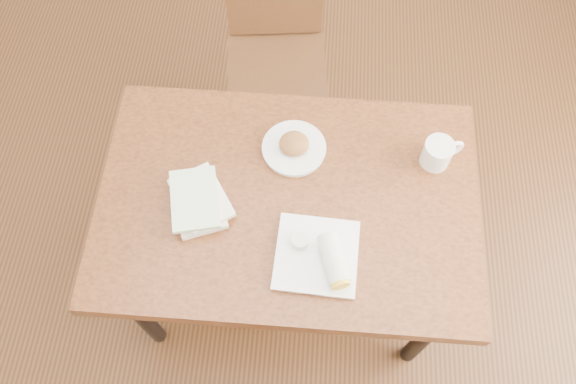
# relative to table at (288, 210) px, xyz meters

# --- Properties ---
(ground) EXTENTS (4.00, 5.00, 0.01)m
(ground) POSITION_rel_table_xyz_m (0.00, 0.00, -0.67)
(ground) COLOR #472814
(ground) RESTS_ON ground
(table) EXTENTS (1.24, 0.83, 0.75)m
(table) POSITION_rel_table_xyz_m (0.00, 0.00, 0.00)
(table) COLOR brown
(table) RESTS_ON ground
(chair_far) EXTENTS (0.47, 0.47, 0.95)m
(chair_far) POSITION_rel_table_xyz_m (-0.11, 0.84, -0.12)
(chair_far) COLOR #492A14
(chair_far) RESTS_ON ground
(plate_scone) EXTENTS (0.22, 0.22, 0.07)m
(plate_scone) POSITION_rel_table_xyz_m (0.01, 0.19, 0.10)
(plate_scone) COLOR white
(plate_scone) RESTS_ON table
(coffee_mug) EXTENTS (0.14, 0.10, 0.10)m
(coffee_mug) POSITION_rel_table_xyz_m (0.48, 0.18, 0.13)
(coffee_mug) COLOR white
(coffee_mug) RESTS_ON table
(plate_burrito) EXTENTS (0.26, 0.26, 0.08)m
(plate_burrito) POSITION_rel_table_xyz_m (0.12, -0.20, 0.11)
(plate_burrito) COLOR white
(plate_burrito) RESTS_ON table
(book_stack) EXTENTS (0.24, 0.27, 0.06)m
(book_stack) POSITION_rel_table_xyz_m (-0.29, -0.04, 0.11)
(book_stack) COLOR white
(book_stack) RESTS_ON table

